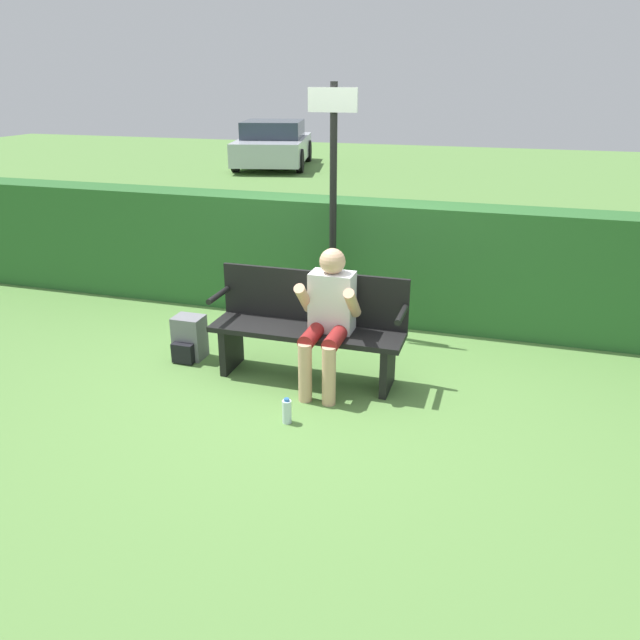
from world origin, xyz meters
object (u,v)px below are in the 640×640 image
(park_bench, at_px, (309,325))
(water_bottle, at_px, (287,411))
(person_seated, at_px, (328,313))
(signpost, at_px, (333,195))
(parked_car, at_px, (274,145))
(backpack, at_px, (189,339))

(park_bench, xyz_separation_m, water_bottle, (0.09, -0.82, -0.37))
(person_seated, bearing_deg, signpost, 104.62)
(park_bench, bearing_deg, signpost, 95.90)
(parked_car, bearing_deg, person_seated, -170.11)
(backpack, relative_size, parked_car, 0.09)
(parked_car, bearing_deg, backpack, -175.33)
(signpost, bearing_deg, water_bottle, -83.93)
(person_seated, bearing_deg, backpack, 173.85)
(signpost, relative_size, parked_car, 0.56)
(backpack, height_order, water_bottle, backpack)
(park_bench, height_order, water_bottle, park_bench)
(park_bench, relative_size, parked_car, 0.38)
(person_seated, bearing_deg, parked_car, 112.94)
(parked_car, bearing_deg, park_bench, -170.71)
(water_bottle, height_order, parked_car, parked_car)
(park_bench, distance_m, water_bottle, 0.90)
(person_seated, relative_size, backpack, 2.89)
(backpack, xyz_separation_m, signpost, (1.05, 1.10, 1.19))
(backpack, bearing_deg, park_bench, -0.88)
(water_bottle, bearing_deg, signpost, 96.07)
(person_seated, relative_size, parked_car, 0.27)
(park_bench, relative_size, signpost, 0.69)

